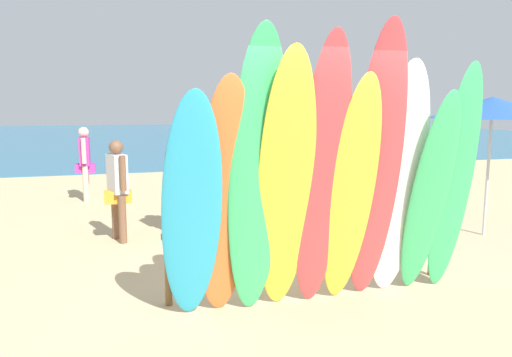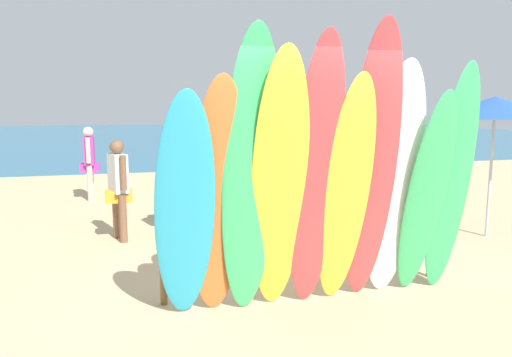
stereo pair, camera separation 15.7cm
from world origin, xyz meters
name	(u,v)px [view 1 (the left image)]	position (x,y,z in m)	size (l,w,h in m)	color
ground	(168,159)	(0.00, 14.00, 0.00)	(60.00, 60.00, 0.00)	tan
ocean_water	(142,135)	(0.00, 30.26, 0.01)	(60.00, 40.00, 0.02)	teal
surfboard_rack	(311,237)	(0.00, 0.00, 0.59)	(3.21, 0.07, 0.75)	brown
surfboard_teal_0	(192,211)	(-1.38, -0.53, 1.08)	(0.54, 0.08, 2.20)	#289EC6
surfboard_orange_1	(225,200)	(-1.06, -0.47, 1.14)	(0.54, 0.06, 2.32)	orange
surfboard_green_2	(257,176)	(-0.77, -0.51, 1.36)	(0.56, 0.08, 2.74)	#38B266
surfboard_yellow_3	(286,186)	(-0.50, -0.55, 1.26)	(0.54, 0.06, 2.59)	yellow
surfboard_red_4	(322,177)	(-0.15, -0.57, 1.33)	(0.50, 0.07, 2.72)	#D13D42
surfboard_yellow_5	(351,193)	(0.18, -0.54, 1.16)	(0.51, 0.08, 2.36)	yellow
surfboard_red_6	(376,166)	(0.47, -0.50, 1.41)	(0.53, 0.08, 2.85)	#D13D42
surfboard_white_7	(399,182)	(0.76, -0.45, 1.23)	(0.57, 0.07, 2.48)	white
surfboard_green_8	(429,196)	(1.09, -0.52, 1.08)	(0.46, 0.08, 2.22)	#38B266
surfboard_green_9	(454,180)	(1.41, -0.48, 1.22)	(0.46, 0.07, 2.47)	#38B266
beachgoer_midbeach	(181,177)	(-1.02, 2.79, 0.90)	(0.51, 0.38, 1.56)	#9E704C
beachgoer_photographing	(331,156)	(2.34, 4.50, 0.96)	(0.43, 0.63, 1.67)	#9E704C
beachgoer_strolling	(85,158)	(-2.60, 6.10, 0.90)	(0.41, 0.59, 1.57)	beige
beachgoer_near_rack	(117,184)	(-1.98, 2.61, 0.87)	(0.39, 0.55, 1.51)	brown
beach_chair_red	(390,202)	(2.36, 2.23, 0.42)	(0.64, 0.84, 0.79)	#B7B7BC
beach_umbrella	(492,108)	(3.50, 1.34, 1.98)	(1.87, 1.87, 2.14)	silver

